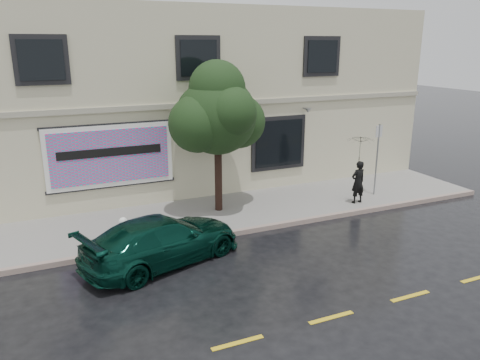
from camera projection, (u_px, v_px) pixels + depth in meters
name	position (u px, v px, depth m)	size (l,w,h in m)	color
ground	(260.00, 254.00, 13.15)	(90.00, 90.00, 0.00)	black
sidewalk	(218.00, 214.00, 15.98)	(20.00, 3.50, 0.15)	gray
curb	(239.00, 232.00, 14.44)	(20.00, 0.18, 0.16)	gray
road_marking	(331.00, 317.00, 10.07)	(19.00, 0.12, 0.01)	gold
building	(169.00, 96.00, 20.07)	(20.00, 8.12, 7.00)	beige
billboard	(110.00, 156.00, 15.65)	(4.30, 0.16, 2.20)	white
car	(162.00, 240.00, 12.45)	(1.96, 4.43, 1.29)	#072F25
pedestrian	(358.00, 182.00, 16.68)	(0.56, 0.37, 1.55)	black
umbrella	(360.00, 151.00, 16.35)	(1.02, 1.02, 0.76)	black
street_tree	(218.00, 116.00, 15.27)	(2.57, 2.57, 4.55)	black
fire_hydrant	(124.00, 232.00, 13.25)	(0.34, 0.32, 0.83)	white
sign_pole	(377.00, 153.00, 17.36)	(0.33, 0.07, 2.69)	gray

